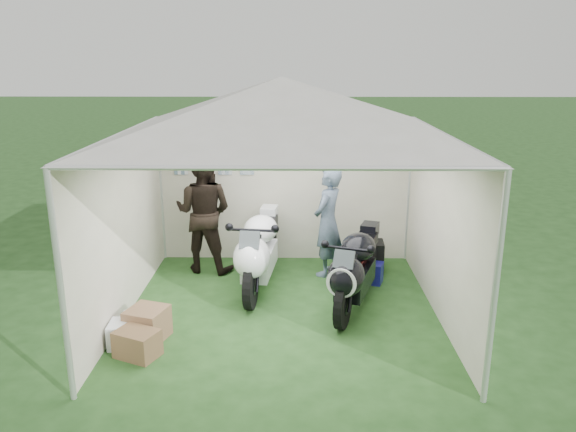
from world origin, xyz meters
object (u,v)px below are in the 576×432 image
equipment_box (368,256)px  crate_3 (137,344)px  crate_2 (138,321)px  motorcycle_black (355,268)px  crate_1 (147,324)px  paddock_stand (368,272)px  person_dark_jacket (204,212)px  crate_0 (129,334)px  motorcycle_white (259,250)px  canopy_tent (282,113)px  person_blue_jacket (328,222)px

equipment_box → crate_3: bearing=-137.6°
crate_3 → crate_2: bearing=104.4°
motorcycle_black → crate_1: motorcycle_black is taller
paddock_stand → person_dark_jacket: bearing=169.2°
crate_0 → crate_1: crate_1 is taller
motorcycle_white → paddock_stand: motorcycle_white is taller
paddock_stand → crate_0: bearing=-147.2°
crate_2 → paddock_stand: bearing=27.3°
canopy_tent → equipment_box: 3.03m
crate_1 → crate_3: 0.41m
crate_0 → motorcycle_white: bearing=49.7°
motorcycle_black → crate_0: 2.93m
paddock_stand → crate_1: 3.33m
motorcycle_white → person_dark_jacket: person_dark_jacket is taller
paddock_stand → crate_0: paddock_stand is taller
crate_1 → person_dark_jacket: bearing=81.2°
motorcycle_white → equipment_box: bearing=30.5°
person_dark_jacket → crate_3: bearing=95.3°
person_dark_jacket → crate_2: (-0.52, -2.02, -0.82)m
paddock_stand → canopy_tent: bearing=-142.8°
canopy_tent → crate_0: (-1.75, -0.98, -2.43)m
equipment_box → crate_1: size_ratio=1.11×
crate_2 → motorcycle_white: bearing=42.2°
equipment_box → crate_1: bearing=-142.3°
equipment_box → canopy_tent: bearing=-132.5°
canopy_tent → crate_0: size_ratio=13.08×
paddock_stand → equipment_box: 0.47m
person_dark_jacket → crate_3: size_ratio=4.07×
crate_2 → crate_1: bearing=-51.2°
motorcycle_black → crate_1: (-2.53, -0.88, -0.37)m
motorcycle_black → crate_0: (-2.70, -1.05, -0.42)m
person_blue_jacket → motorcycle_black: bearing=41.5°
motorcycle_black → paddock_stand: size_ratio=4.83×
canopy_tent → equipment_box: (1.30, 1.41, -2.34)m
canopy_tent → person_blue_jacket: (0.66, 1.28, -1.74)m
motorcycle_white → paddock_stand: 1.68m
paddock_stand → person_dark_jacket: size_ratio=0.22×
crate_2 → crate_3: 0.65m
motorcycle_white → motorcycle_black: size_ratio=1.10×
person_dark_jacket → paddock_stand: bearing=-177.8°
canopy_tent → crate_3: (-1.59, -1.22, -2.42)m
crate_1 → crate_2: bearing=128.8°
motorcycle_white → crate_3: size_ratio=4.73×
paddock_stand → person_blue_jacket: size_ratio=0.25×
motorcycle_black → equipment_box: 1.43m
equipment_box → crate_0: bearing=-141.8°
paddock_stand → person_blue_jacket: person_blue_jacket is taller
canopy_tent → crate_2: canopy_tent is taller
crate_3 → paddock_stand: bearing=37.4°
person_blue_jacket → crate_2: bearing=-24.2°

